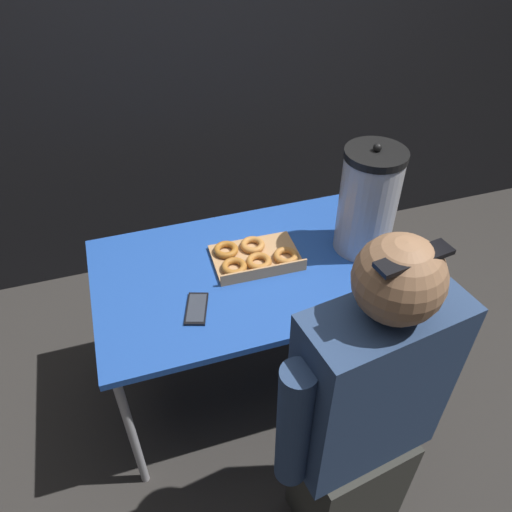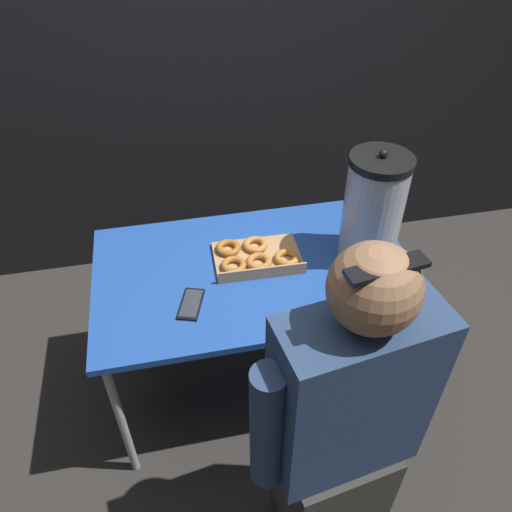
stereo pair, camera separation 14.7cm
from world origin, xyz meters
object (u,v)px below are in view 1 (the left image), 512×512
(donut_box, at_px, (254,257))
(person_seated, at_px, (363,417))
(coffee_urn, at_px, (368,202))
(cell_phone, at_px, (197,309))

(donut_box, bearing_deg, person_seated, -78.25)
(coffee_urn, bearing_deg, person_seated, -115.06)
(person_seated, bearing_deg, coffee_urn, -123.57)
(donut_box, xyz_separation_m, coffee_urn, (0.44, -0.04, 0.20))
(donut_box, relative_size, coffee_urn, 0.75)
(coffee_urn, distance_m, person_seated, 0.80)
(donut_box, xyz_separation_m, person_seated, (0.13, -0.71, -0.10))
(cell_phone, bearing_deg, coffee_urn, 29.88)
(coffee_urn, bearing_deg, donut_box, 174.64)
(coffee_urn, relative_size, cell_phone, 2.75)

